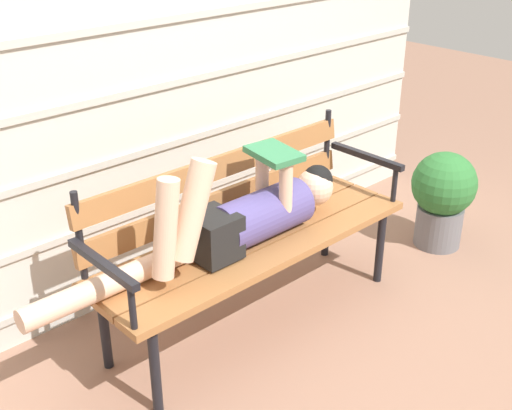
{
  "coord_description": "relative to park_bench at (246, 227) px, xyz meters",
  "views": [
    {
      "loc": [
        -1.87,
        -1.86,
        2.0
      ],
      "look_at": [
        0.0,
        0.15,
        0.65
      ],
      "focal_mm": 46.16,
      "sensor_mm": 36.0,
      "label": 1
    }
  ],
  "objects": [
    {
      "name": "house_siding",
      "position": [
        0.0,
        0.58,
        0.75
      ],
      "size": [
        4.0,
        0.08,
        2.51
      ],
      "color": "beige",
      "rests_on": "ground"
    },
    {
      "name": "potted_plant",
      "position": [
        1.34,
        -0.26,
        -0.17
      ],
      "size": [
        0.38,
        0.38,
        0.6
      ],
      "color": "slate",
      "rests_on": "ground"
    },
    {
      "name": "park_bench",
      "position": [
        0.0,
        0.0,
        0.0
      ],
      "size": [
        1.69,
        0.52,
        0.88
      ],
      "color": "#9E6638",
      "rests_on": "ground"
    },
    {
      "name": "ground_plane",
      "position": [
        0.0,
        -0.22,
        -0.5
      ],
      "size": [
        12.0,
        12.0,
        0.0
      ],
      "primitive_type": "plane",
      "color": "#936B56"
    },
    {
      "name": "reclining_person",
      "position": [
        -0.1,
        -0.07,
        0.11
      ],
      "size": [
        1.66,
        0.27,
        0.54
      ],
      "color": "#514784"
    }
  ]
}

